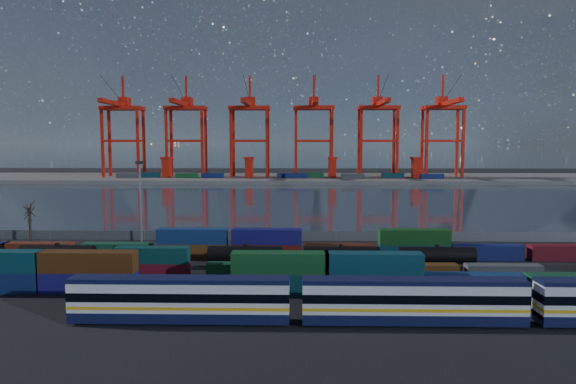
{
  "coord_description": "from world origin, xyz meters",
  "views": [
    {
      "loc": [
        2.47,
        -77.16,
        20.02
      ],
      "look_at": [
        0.0,
        30.0,
        10.0
      ],
      "focal_mm": 32.0,
      "sensor_mm": 36.0,
      "label": 1
    }
  ],
  "objects_px": {
    "tanker_string": "(151,255)",
    "bare_tree": "(30,222)",
    "passenger_train": "(413,302)",
    "gantry_cranes": "(282,116)"
  },
  "relations": [
    {
      "from": "bare_tree",
      "to": "gantry_cranes",
      "type": "distance_m",
      "value": 187.5
    },
    {
      "from": "bare_tree",
      "to": "gantry_cranes",
      "type": "relative_size",
      "value": 0.04
    },
    {
      "from": "passenger_train",
      "to": "bare_tree",
      "type": "xyz_separation_m",
      "value": [
        -67.06,
        45.35,
        1.68
      ]
    },
    {
      "from": "passenger_train",
      "to": "gantry_cranes",
      "type": "xyz_separation_m",
      "value": [
        -22.57,
        224.86,
        32.48
      ]
    },
    {
      "from": "tanker_string",
      "to": "gantry_cranes",
      "type": "bearing_deg",
      "value": 85.86
    },
    {
      "from": "bare_tree",
      "to": "gantry_cranes",
      "type": "bearing_deg",
      "value": 76.08
    },
    {
      "from": "tanker_string",
      "to": "bare_tree",
      "type": "distance_m",
      "value": 35.75
    },
    {
      "from": "tanker_string",
      "to": "bare_tree",
      "type": "xyz_separation_m",
      "value": [
        -30.13,
        19.09,
        2.36
      ]
    },
    {
      "from": "passenger_train",
      "to": "bare_tree",
      "type": "bearing_deg",
      "value": 145.93
    },
    {
      "from": "bare_tree",
      "to": "passenger_train",
      "type": "bearing_deg",
      "value": -34.07
    }
  ]
}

